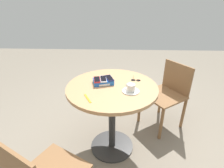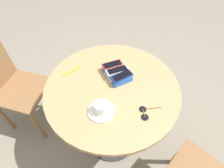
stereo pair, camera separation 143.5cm
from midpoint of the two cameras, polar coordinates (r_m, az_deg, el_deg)
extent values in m
plane|color=gray|center=(1.78, 24.57, -19.75)|extent=(8.00, 8.00, 0.00)
cylinder|color=#2D2D2D|center=(1.77, 24.68, -19.63)|extent=(0.46, 0.46, 0.02)
cylinder|color=#2D2D2D|center=(1.46, 29.35, -14.15)|extent=(0.07, 0.07, 0.71)
cylinder|color=tan|center=(1.19, 36.01, -5.71)|extent=(0.85, 0.85, 0.03)
cube|color=blue|center=(1.23, 36.30, -1.09)|extent=(0.21, 0.17, 0.04)
cube|color=white|center=(1.18, 34.42, -2.48)|extent=(0.10, 0.03, 0.02)
cube|color=red|center=(1.22, 34.77, 1.52)|extent=(0.08, 0.14, 0.01)
cube|color=black|center=(1.22, 34.89, 1.70)|extent=(0.07, 0.13, 0.00)
cube|color=silver|center=(1.21, 36.90, -0.33)|extent=(0.08, 0.15, 0.01)
cube|color=black|center=(1.21, 37.02, -0.16)|extent=(0.07, 0.13, 0.00)
cube|color=navy|center=(1.21, 38.95, -2.16)|extent=(0.10, 0.14, 0.01)
cube|color=black|center=(1.20, 39.10, -1.97)|extent=(0.09, 0.13, 0.00)
cylinder|color=silver|center=(1.07, 37.66, -13.32)|extent=(0.15, 0.15, 0.01)
cylinder|color=silver|center=(1.04, 38.56, -12.38)|extent=(0.07, 0.07, 0.06)
cylinder|color=tan|center=(1.02, 39.23, -11.68)|extent=(0.06, 0.06, 0.00)
torus|color=silver|center=(1.07, 38.85, -10.76)|extent=(0.04, 0.04, 0.05)
cube|color=orange|center=(1.12, 22.53, -0.26)|extent=(0.08, 0.14, 0.00)
cylinder|color=black|center=(1.22, 47.55, -13.14)|extent=(0.04, 0.04, 0.00)
cylinder|color=black|center=(1.23, 46.20, -11.18)|extent=(0.04, 0.04, 0.00)
cylinder|color=olive|center=(1.22, 46.95, -12.08)|extent=(0.05, 0.01, 0.00)
cylinder|color=olive|center=(1.27, 48.14, -10.43)|extent=(0.01, 0.09, 0.00)
cube|color=brown|center=(1.33, -2.57, -6.34)|extent=(0.53, 0.53, 0.02)
cylinder|color=brown|center=(1.43, 2.55, -18.68)|extent=(0.04, 0.04, 0.44)
cylinder|color=brown|center=(1.59, 5.65, -7.37)|extent=(0.04, 0.04, 0.44)
cylinder|color=brown|center=(1.49, -10.96, -14.98)|extent=(0.04, 0.04, 0.44)
cylinder|color=brown|center=(1.65, -6.25, -4.58)|extent=(0.04, 0.04, 0.44)
cylinder|color=brown|center=(1.83, 45.14, -20.46)|extent=(0.04, 0.04, 0.42)
camera|label=1|loc=(0.72, -77.86, 7.64)|focal=28.00mm
camera|label=2|loc=(0.72, 102.14, -7.64)|focal=28.00mm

